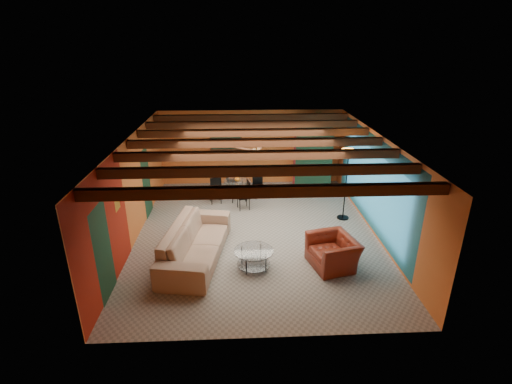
{
  "coord_description": "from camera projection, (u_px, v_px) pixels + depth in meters",
  "views": [
    {
      "loc": [
        -0.47,
        -9.41,
        5.06
      ],
      "look_at": [
        0.0,
        0.2,
        1.15
      ],
      "focal_mm": 26.78,
      "sensor_mm": 36.0,
      "label": 1
    }
  ],
  "objects": [
    {
      "name": "armchair",
      "position": [
        333.0,
        252.0,
        8.99
      ],
      "size": [
        1.23,
        1.33,
        0.73
      ],
      "primitive_type": "imported",
      "rotation": [
        0.0,
        0.0,
        -1.31
      ],
      "color": "maroon",
      "rests_on": "ground"
    },
    {
      "name": "floor_lamp",
      "position": [
        346.0,
        185.0,
        11.1
      ],
      "size": [
        0.53,
        0.53,
        2.14
      ],
      "primitive_type": null,
      "rotation": [
        0.0,
        0.0,
        0.24
      ],
      "color": "black",
      "rests_on": "ground"
    },
    {
      "name": "sofa",
      "position": [
        196.0,
        242.0,
        9.28
      ],
      "size": [
        1.64,
        3.17,
        0.88
      ],
      "primitive_type": "imported",
      "rotation": [
        0.0,
        0.0,
        1.41
      ],
      "color": "#9F7D66",
      "rests_on": "ground"
    },
    {
      "name": "coffee_table",
      "position": [
        254.0,
        259.0,
        8.94
      ],
      "size": [
        1.09,
        1.09,
        0.47
      ],
      "primitive_type": null,
      "rotation": [
        0.0,
        0.0,
        0.2
      ],
      "color": "white",
      "rests_on": "ground"
    },
    {
      "name": "potted_plant",
      "position": [
        314.0,
        118.0,
        13.23
      ],
      "size": [
        0.54,
        0.49,
        0.5
      ],
      "primitive_type": "imported",
      "rotation": [
        0.0,
        0.0,
        0.26
      ],
      "color": "#26661E",
      "rests_on": "armoire"
    },
    {
      "name": "painting",
      "position": [
        226.0,
        140.0,
        13.63
      ],
      "size": [
        1.05,
        0.03,
        0.65
      ],
      "primitive_type": "cube",
      "color": "black",
      "rests_on": "wall_back"
    },
    {
      "name": "vase",
      "position": [
        237.0,
        171.0,
        12.41
      ],
      "size": [
        0.18,
        0.18,
        0.18
      ],
      "primitive_type": "imported",
      "rotation": [
        0.0,
        0.0,
        -0.06
      ],
      "color": "orange",
      "rests_on": "dining_table"
    },
    {
      "name": "room",
      "position": [
        256.0,
        150.0,
        9.84
      ],
      "size": [
        6.52,
        8.01,
        2.71
      ],
      "color": "gray",
      "rests_on": "ground"
    },
    {
      "name": "ceiling_fan",
      "position": [
        256.0,
        151.0,
        9.74
      ],
      "size": [
        1.5,
        1.5,
        0.44
      ],
      "primitive_type": null,
      "color": "#472614",
      "rests_on": "ceiling"
    },
    {
      "name": "armoire",
      "position": [
        312.0,
        156.0,
        13.74
      ],
      "size": [
        1.38,
        0.98,
        2.2
      ],
      "primitive_type": "cube",
      "rotation": [
        0.0,
        0.0,
        -0.32
      ],
      "color": "maroon",
      "rests_on": "ground"
    },
    {
      "name": "dining_table",
      "position": [
        237.0,
        187.0,
        12.62
      ],
      "size": [
        2.18,
        2.18,
        0.93
      ],
      "primitive_type": null,
      "rotation": [
        0.0,
        0.0,
        0.24
      ],
      "color": "white",
      "rests_on": "ground"
    }
  ]
}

